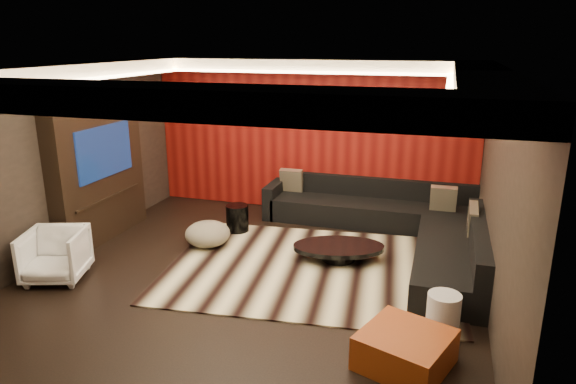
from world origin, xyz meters
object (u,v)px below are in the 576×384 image
(white_side_table, at_px, (443,313))
(drum_stool, at_px, (237,218))
(coffee_table, at_px, (339,252))
(sectional_sofa, at_px, (396,225))
(armchair, at_px, (55,255))
(orange_ottoman, at_px, (405,349))

(white_side_table, bearing_deg, drum_stool, 146.54)
(coffee_table, bearing_deg, white_side_table, -46.22)
(sectional_sofa, bearing_deg, armchair, -146.79)
(drum_stool, bearing_deg, white_side_table, -33.46)
(coffee_table, distance_m, white_side_table, 2.16)
(coffee_table, height_order, sectional_sofa, sectional_sofa)
(orange_ottoman, bearing_deg, coffee_table, 116.45)
(orange_ottoman, bearing_deg, armchair, 172.92)
(sectional_sofa, bearing_deg, coffee_table, -124.56)
(drum_stool, relative_size, white_side_table, 0.98)
(white_side_table, xyz_separation_m, sectional_sofa, (-0.77, 2.61, 0.03))
(coffee_table, bearing_deg, orange_ottoman, -63.55)
(coffee_table, relative_size, white_side_table, 2.90)
(white_side_table, bearing_deg, orange_ottoman, -115.00)
(drum_stool, xyz_separation_m, sectional_sofa, (2.60, 0.38, 0.02))
(coffee_table, relative_size, armchair, 1.73)
(drum_stool, height_order, armchair, armchair)
(coffee_table, xyz_separation_m, sectional_sofa, (0.72, 1.05, 0.13))
(sectional_sofa, bearing_deg, orange_ottoman, -82.87)
(coffee_table, xyz_separation_m, orange_ottoman, (1.14, -2.30, 0.05))
(drum_stool, height_order, orange_ottoman, drum_stool)
(orange_ottoman, xyz_separation_m, armchair, (-4.65, 0.58, 0.17))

